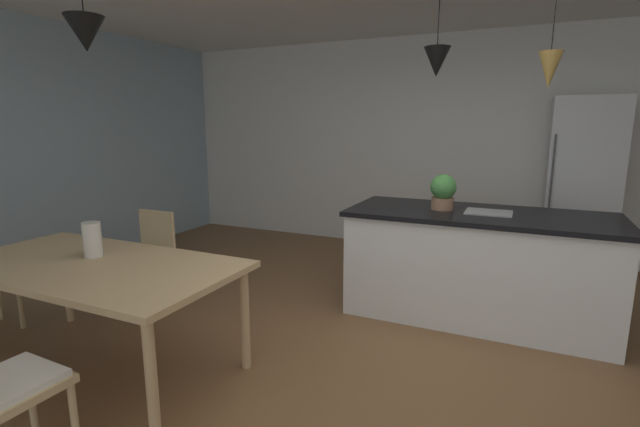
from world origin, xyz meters
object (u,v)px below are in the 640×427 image
dining_table (94,272)px  potted_plant_on_island (443,191)px  chair_far_left (148,258)px  kitchen_island (476,264)px  vase_on_dining_table (92,240)px  refrigerator (581,188)px

dining_table → potted_plant_on_island: (1.86, 1.93, 0.38)m
chair_far_left → kitchen_island: (2.60, 1.07, -0.01)m
kitchen_island → vase_on_dining_table: size_ratio=9.03×
chair_far_left → potted_plant_on_island: (2.29, 1.07, 0.58)m
dining_table → kitchen_island: 2.91m
vase_on_dining_table → chair_far_left: bearing=112.6°
refrigerator → vase_on_dining_table: refrigerator is taller
kitchen_island → refrigerator: 1.92m
chair_far_left → refrigerator: size_ratio=0.46×
refrigerator → potted_plant_on_island: 2.02m
dining_table → kitchen_island: (2.17, 1.93, -0.21)m
potted_plant_on_island → vase_on_dining_table: potted_plant_on_island is taller
vase_on_dining_table → kitchen_island: bearing=38.7°
refrigerator → kitchen_island: bearing=-117.6°
kitchen_island → potted_plant_on_island: 0.67m
kitchen_island → dining_table: bearing=-138.3°
dining_table → chair_far_left: size_ratio=2.19×
dining_table → chair_far_left: chair_far_left is taller
vase_on_dining_table → refrigerator: bearing=47.9°
chair_far_left → vase_on_dining_table: size_ratio=3.71×
refrigerator → vase_on_dining_table: size_ratio=8.07×
dining_table → potted_plant_on_island: potted_plant_on_island is taller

